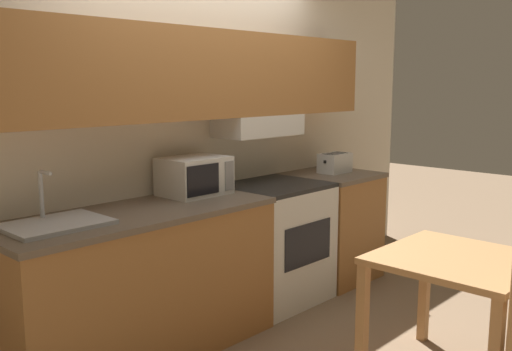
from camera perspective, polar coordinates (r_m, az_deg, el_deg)
The scene contains 9 objects.
ground_plane at distance 4.45m, azimuth -6.09°, elevation -12.90°, with size 16.00×16.00×0.00m, color #7F664C.
wall_back at distance 4.09m, azimuth -5.71°, elevation 6.51°, with size 5.60×0.38×2.55m.
lower_counter_main at distance 3.62m, azimuth -11.62°, elevation -10.55°, with size 1.76×0.69×0.92m.
lower_counter_right_stub at distance 4.98m, azimuth 7.48°, elevation -4.96°, with size 0.70×0.69×0.92m.
stove_range at distance 4.43m, azimuth 1.84°, elevation -6.69°, with size 0.75×0.66×0.92m.
microwave at distance 3.92m, azimuth -6.18°, elevation -0.03°, with size 0.44×0.35×0.26m.
toaster at distance 4.91m, azimuth 7.89°, elevation 1.27°, with size 0.29×0.18×0.17m.
sink_basin at distance 3.24m, azimuth -19.39°, elevation -4.51°, with size 0.53×0.39×0.29m.
dining_table at distance 3.39m, azimuth 19.42°, elevation -9.52°, with size 0.81×0.81×0.73m.
Camera 1 is at (-2.67, -3.14, 1.67)m, focal length 40.00 mm.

